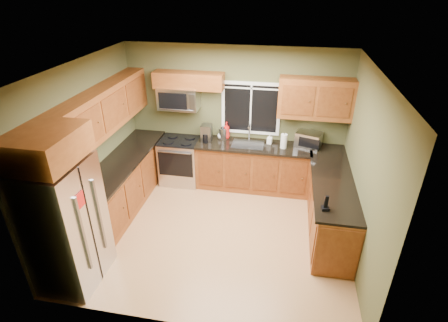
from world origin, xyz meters
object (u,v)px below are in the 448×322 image
(coffee_maker, at_px, (206,134))
(refrigerator, at_px, (66,225))
(kettle, at_px, (223,133))
(cordless_phone, at_px, (326,206))
(range, at_px, (181,161))
(microwave, at_px, (179,98))
(soap_bottle_c, at_px, (221,135))
(toaster_oven, at_px, (309,139))
(soap_bottle_a, at_px, (227,130))
(soap_bottle_b, at_px, (270,139))
(paper_towel_roll, at_px, (284,141))

(coffee_maker, bearing_deg, refrigerator, -113.74)
(kettle, height_order, cordless_phone, kettle)
(range, xyz_separation_m, microwave, (-0.00, 0.14, 1.26))
(soap_bottle_c, bearing_deg, cordless_phone, -48.07)
(microwave, xyz_separation_m, soap_bottle_c, (0.80, 0.04, -0.70))
(toaster_oven, distance_m, soap_bottle_a, 1.57)
(range, xyz_separation_m, soap_bottle_b, (1.75, 0.12, 0.57))
(microwave, relative_size, kettle, 2.80)
(soap_bottle_a, height_order, cordless_phone, soap_bottle_a)
(kettle, relative_size, paper_towel_roll, 0.90)
(paper_towel_roll, bearing_deg, refrigerator, -134.50)
(refrigerator, xyz_separation_m, soap_bottle_c, (1.49, 2.95, 0.13))
(microwave, distance_m, kettle, 1.07)
(microwave, bearing_deg, soap_bottle_a, 5.98)
(paper_towel_roll, height_order, soap_bottle_a, soap_bottle_a)
(cordless_phone, bearing_deg, soap_bottle_a, 129.64)
(toaster_oven, bearing_deg, kettle, 178.81)
(refrigerator, distance_m, soap_bottle_b, 3.78)
(coffee_maker, bearing_deg, toaster_oven, 3.39)
(refrigerator, distance_m, coffee_maker, 3.07)
(paper_towel_roll, bearing_deg, kettle, 170.48)
(microwave, height_order, soap_bottle_a, microwave)
(range, xyz_separation_m, kettle, (0.83, 0.18, 0.60))
(refrigerator, distance_m, range, 2.89)
(paper_towel_roll, bearing_deg, soap_bottle_a, 167.47)
(soap_bottle_a, bearing_deg, range, -165.64)
(range, bearing_deg, coffee_maker, 3.43)
(refrigerator, bearing_deg, soap_bottle_b, 49.83)
(refrigerator, relative_size, paper_towel_roll, 5.97)
(soap_bottle_a, bearing_deg, cordless_phone, -50.36)
(paper_towel_roll, xyz_separation_m, soap_bottle_a, (-1.12, 0.25, 0.03))
(paper_towel_roll, xyz_separation_m, soap_bottle_c, (-1.22, 0.20, -0.05))
(refrigerator, distance_m, paper_towel_roll, 3.86)
(range, bearing_deg, paper_towel_roll, -0.50)
(coffee_maker, relative_size, soap_bottle_b, 1.67)
(paper_towel_roll, relative_size, soap_bottle_b, 1.56)
(coffee_maker, xyz_separation_m, paper_towel_roll, (1.47, -0.05, -0.01))
(paper_towel_roll, bearing_deg, microwave, 175.64)
(refrigerator, bearing_deg, soap_bottle_a, 62.09)
(range, distance_m, soap_bottle_b, 1.84)
(refrigerator, xyz_separation_m, soap_bottle_a, (1.59, 3.00, 0.20))
(paper_towel_roll, relative_size, soap_bottle_a, 0.91)
(microwave, height_order, soap_bottle_b, microwave)
(refrigerator, height_order, soap_bottle_b, refrigerator)
(microwave, xyz_separation_m, soap_bottle_a, (0.90, 0.09, -0.62))
(refrigerator, height_order, kettle, refrigerator)
(cordless_phone, bearing_deg, range, 144.67)
(cordless_phone, bearing_deg, refrigerator, -164.96)
(range, xyz_separation_m, soap_bottle_c, (0.80, 0.18, 0.56))
(toaster_oven, bearing_deg, range, -176.60)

